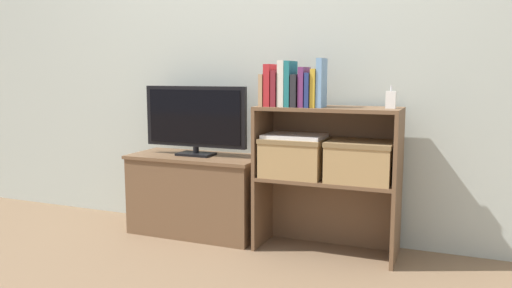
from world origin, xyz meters
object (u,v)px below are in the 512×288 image
object	(u,v)px
book_teal	(291,84)
laptop	(295,136)
tv_stand	(197,194)
tv	(195,118)
book_crimson	(270,85)
book_skyblue	(321,83)
book_plum	(304,87)
storage_basket_left	(294,155)
book_mustard	(316,88)
book_navy	(310,90)
book_tan	(265,90)
storage_basket_right	(360,159)
book_charcoal	(297,91)
book_ivory	(284,84)
book_maroon	(277,88)
baby_monitor	(391,100)

from	to	relation	value
book_teal	laptop	xyz separation A→B (m)	(0.01, 0.04, -0.29)
tv_stand	laptop	distance (m)	0.76
tv	book_crimson	size ratio (longest dim) A/B	2.92
tv_stand	book_skyblue	distance (m)	1.07
book_plum	storage_basket_left	distance (m)	0.39
book_crimson	book_mustard	bearing A→B (deg)	-0.00
book_navy	book_mustard	size ratio (longest dim) A/B	0.90
storage_basket_left	tv_stand	bearing A→B (deg)	176.67
book_tan	laptop	distance (m)	0.30
book_teal	book_navy	bearing A→B (deg)	0.00
storage_basket_right	tv	bearing A→B (deg)	177.97
book_charcoal	book_ivory	bearing A→B (deg)	180.00
book_ivory	book_skyblue	distance (m)	0.21
book_charcoal	storage_basket_right	size ratio (longest dim) A/B	0.50
book_charcoal	book_mustard	size ratio (longest dim) A/B	0.86
book_ivory	book_tan	bearing A→B (deg)	180.00
book_ivory	book_teal	distance (m)	0.04
book_plum	book_navy	bearing A→B (deg)	0.00
book_skyblue	book_navy	bearing A→B (deg)	180.00
book_maroon	book_mustard	world-z (taller)	book_mustard
book_maroon	book_teal	xyz separation A→B (m)	(0.08, 0.00, 0.02)
tv_stand	book_tan	distance (m)	0.82
tv	book_skyblue	world-z (taller)	book_skyblue
book_tan	laptop	world-z (taller)	book_tan
book_maroon	laptop	distance (m)	0.28
book_maroon	book_charcoal	world-z (taller)	book_maroon
book_teal	laptop	size ratio (longest dim) A/B	0.75
book_plum	laptop	distance (m)	0.28
book_crimson	book_mustard	distance (m)	0.26
book_crimson	book_teal	distance (m)	0.12
tv_stand	storage_basket_right	bearing A→B (deg)	-2.12
book_plum	book_navy	world-z (taller)	book_plum
book_plum	book_skyblue	xyz separation A→B (m)	(0.10, 0.00, 0.02)
book_skyblue	baby_monitor	xyz separation A→B (m)	(0.35, 0.06, -0.08)
book_mustard	laptop	world-z (taller)	book_mustard
tv_stand	book_navy	size ratio (longest dim) A/B	4.49
tv_stand	tv	size ratio (longest dim) A/B	1.23
book_navy	book_ivory	bearing A→B (deg)	180.00
book_navy	storage_basket_right	world-z (taller)	book_navy
book_teal	book_navy	size ratio (longest dim) A/B	1.34
book_mustard	storage_basket_left	world-z (taller)	book_mustard
book_crimson	book_navy	xyz separation A→B (m)	(0.23, 0.00, -0.02)
storage_basket_right	laptop	bearing A→B (deg)	-180.00
book_ivory	book_plum	distance (m)	0.12
book_teal	laptop	bearing A→B (deg)	73.39
book_teal	baby_monitor	size ratio (longest dim) A/B	2.06
book_tan	baby_monitor	size ratio (longest dim) A/B	1.47
book_mustard	book_skyblue	world-z (taller)	book_skyblue
book_crimson	storage_basket_right	distance (m)	0.63
baby_monitor	book_ivory	bearing A→B (deg)	-174.31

